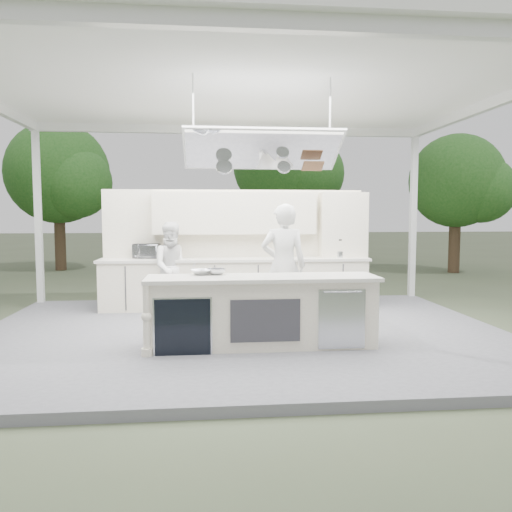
{
  "coord_description": "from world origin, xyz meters",
  "views": [
    {
      "loc": [
        -0.54,
        -7.5,
        1.9
      ],
      "look_at": [
        0.24,
        0.4,
        1.23
      ],
      "focal_mm": 35.0,
      "sensor_mm": 36.0,
      "label": 1
    }
  ],
  "objects": [
    {
      "name": "ground",
      "position": [
        0.0,
        0.0,
        0.0
      ],
      "size": [
        90.0,
        90.0,
        0.0
      ],
      "primitive_type": "plane",
      "color": "#465037",
      "rests_on": "ground"
    },
    {
      "name": "stage_deck",
      "position": [
        0.0,
        0.0,
        0.06
      ],
      "size": [
        8.0,
        6.0,
        0.12
      ],
      "primitive_type": "cube",
      "color": "slate",
      "rests_on": "ground"
    },
    {
      "name": "tent",
      "position": [
        0.0,
        -0.01,
        3.71
      ],
      "size": [
        8.2,
        6.2,
        3.86
      ],
      "color": "white",
      "rests_on": "ground"
    },
    {
      "name": "demo_island",
      "position": [
        0.18,
        -0.91,
        0.6
      ],
      "size": [
        3.1,
        0.79,
        0.95
      ],
      "color": "white",
      "rests_on": "stage_deck"
    },
    {
      "name": "back_counter",
      "position": [
        0.0,
        1.9,
        0.6
      ],
      "size": [
        5.08,
        0.72,
        0.95
      ],
      "color": "white",
      "rests_on": "stage_deck"
    },
    {
      "name": "back_wall_unit",
      "position": [
        0.44,
        2.11,
        1.57
      ],
      "size": [
        5.05,
        0.48,
        2.25
      ],
      "color": "white",
      "rests_on": "stage_deck"
    },
    {
      "name": "tree_cluster",
      "position": [
        -0.16,
        9.77,
        3.29
      ],
      "size": [
        19.55,
        9.4,
        5.85
      ],
      "color": "#453422",
      "rests_on": "ground"
    },
    {
      "name": "head_chef",
      "position": [
        0.66,
        0.23,
        1.09
      ],
      "size": [
        0.76,
        0.54,
        1.94
      ],
      "primitive_type": "imported",
      "rotation": [
        0.0,
        0.0,
        3.03
      ],
      "color": "white",
      "rests_on": "stage_deck"
    },
    {
      "name": "sous_chef",
      "position": [
        -1.14,
        1.55,
        0.94
      ],
      "size": [
        0.9,
        0.76,
        1.64
      ],
      "primitive_type": "imported",
      "rotation": [
        0.0,
        0.0,
        0.18
      ],
      "color": "white",
      "rests_on": "stage_deck"
    },
    {
      "name": "toaster_oven",
      "position": [
        -1.67,
        2.08,
        1.21
      ],
      "size": [
        0.53,
        0.39,
        0.27
      ],
      "primitive_type": "imported",
      "rotation": [
        0.0,
        0.0,
        -0.12
      ],
      "color": "silver",
      "rests_on": "back_counter"
    },
    {
      "name": "bowl_large",
      "position": [
        -0.62,
        -0.65,
        1.11
      ],
      "size": [
        0.38,
        0.38,
        0.07
      ],
      "primitive_type": "imported",
      "rotation": [
        0.0,
        0.0,
        0.43
      ],
      "color": "silver",
      "rests_on": "demo_island"
    },
    {
      "name": "bowl_small",
      "position": [
        -0.41,
        -0.65,
        1.11
      ],
      "size": [
        0.29,
        0.29,
        0.08
      ],
      "primitive_type": "imported",
      "rotation": [
        0.0,
        0.0,
        -0.11
      ],
      "color": "#B5B6BC",
      "rests_on": "demo_island"
    }
  ]
}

